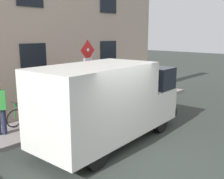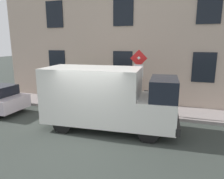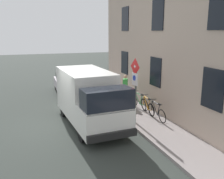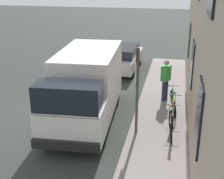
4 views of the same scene
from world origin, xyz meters
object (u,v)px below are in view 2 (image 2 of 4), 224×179
Objects in this scene: sign_post_stacked at (138,73)px; pedestrian at (86,87)px; bicycle_orange at (124,98)px; delivery_van at (107,97)px; bicycle_black at (141,99)px; bicycle_green at (107,96)px.

sign_post_stacked reaches higher than pedestrian.
sign_post_stacked reaches higher than bicycle_orange.
pedestrian is at bearing 125.20° from delivery_van.
pedestrian is (-0.37, 3.06, 0.56)m from bicycle_black.
pedestrian is at bearing 10.27° from bicycle_green.
bicycle_black is at bearing 124.71° from pedestrian.
bicycle_green is at bearing 58.84° from sign_post_stacked.
sign_post_stacked reaches higher than bicycle_green.
delivery_van is 3.19× the size of bicycle_black.
delivery_van reaches higher than bicycle_orange.
delivery_van is 3.19× the size of bicycle_green.
pedestrian reaches higher than bicycle_orange.
delivery_van reaches higher than bicycle_black.
pedestrian is at bearing 75.23° from sign_post_stacked.
sign_post_stacked is at bearing 141.06° from bicycle_green.
pedestrian is at bearing 15.40° from bicycle_orange.
bicycle_orange is at bearing 40.15° from sign_post_stacked.
bicycle_green is (1.19, 1.96, -1.58)m from sign_post_stacked.
delivery_van is at bearing 97.42° from bicycle_orange.
pedestrian is (2.74, 2.21, -0.26)m from delivery_van.
delivery_van is 3.32m from bicycle_black.
pedestrian is (0.82, 3.10, -1.02)m from sign_post_stacked.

